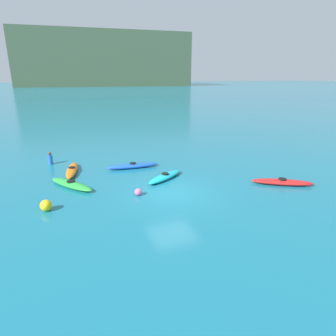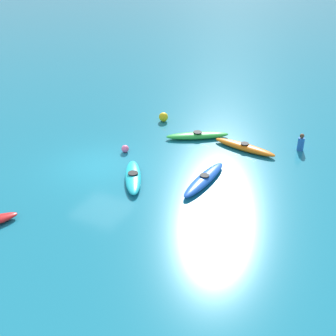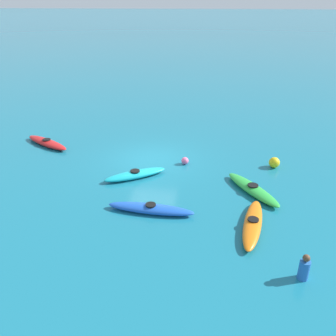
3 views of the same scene
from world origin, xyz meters
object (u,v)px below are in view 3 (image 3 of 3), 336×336
at_px(kayak_orange, 253,224).
at_px(kayak_red, 47,143).
at_px(kayak_cyan, 135,174).
at_px(person_near_shore, 304,268).
at_px(kayak_green, 253,189).
at_px(buoy_yellow, 274,162).
at_px(kayak_blue, 151,209).
at_px(buoy_pink, 185,161).

bearing_deg(kayak_orange, kayak_red, -30.85).
relative_size(kayak_cyan, person_near_shore, 3.29).
relative_size(kayak_green, kayak_orange, 0.93).
distance_m(kayak_red, kayak_green, 11.87).
bearing_deg(person_near_shore, kayak_red, -36.33).
relative_size(kayak_cyan, buoy_yellow, 5.46).
bearing_deg(kayak_green, kayak_orange, 85.75).
relative_size(kayak_blue, kayak_green, 1.10).
relative_size(kayak_red, kayak_orange, 0.98).
height_order(kayak_red, kayak_blue, same).
bearing_deg(kayak_red, kayak_blue, 139.54).
relative_size(kayak_red, kayak_green, 1.05).
bearing_deg(buoy_pink, kayak_orange, 120.09).
bearing_deg(kayak_green, buoy_yellow, -114.86).
bearing_deg(kayak_blue, kayak_red, -40.46).
xyz_separation_m(kayak_green, kayak_cyan, (5.33, -0.67, 0.00)).
height_order(kayak_green, kayak_cyan, same).
height_order(kayak_cyan, person_near_shore, person_near_shore).
xyz_separation_m(kayak_green, person_near_shore, (-1.08, 5.10, 0.22)).
xyz_separation_m(kayak_blue, person_near_shore, (-5.15, 2.95, 0.22)).
xyz_separation_m(kayak_blue, kayak_green, (-4.07, -2.15, 0.00)).
distance_m(kayak_green, person_near_shore, 5.22).
relative_size(kayak_cyan, kayak_orange, 0.86).
bearing_deg(kayak_green, person_near_shore, 101.97).
height_order(buoy_yellow, buoy_pink, buoy_yellow).
distance_m(kayak_red, buoy_pink, 8.17).
height_order(kayak_blue, kayak_orange, same).
distance_m(kayak_red, person_near_shore, 15.25).
relative_size(buoy_yellow, buoy_pink, 1.43).
relative_size(kayak_red, kayak_blue, 0.95).
bearing_deg(buoy_yellow, kayak_cyan, 17.14).
xyz_separation_m(buoy_yellow, person_near_shore, (0.17, 7.80, 0.12)).
bearing_deg(kayak_cyan, buoy_yellow, -162.86).
bearing_deg(person_near_shore, buoy_pink, -60.75).
relative_size(kayak_green, kayak_cyan, 1.09).
distance_m(kayak_orange, buoy_pink, 5.91).
distance_m(buoy_pink, person_near_shore, 8.68).
distance_m(buoy_yellow, buoy_pink, 4.42).
relative_size(kayak_cyan, buoy_pink, 7.82).
height_order(kayak_green, buoy_yellow, buoy_yellow).
height_order(buoy_pink, person_near_shore, person_near_shore).
height_order(kayak_red, person_near_shore, person_near_shore).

